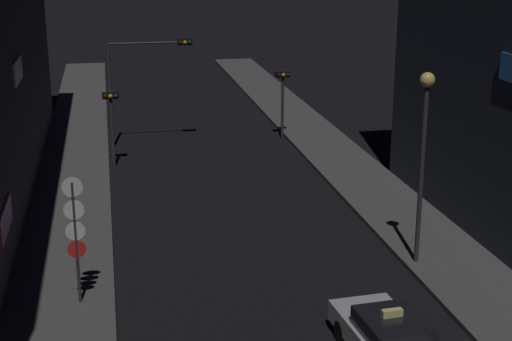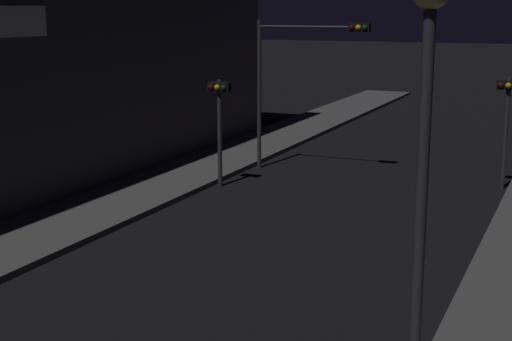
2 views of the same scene
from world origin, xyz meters
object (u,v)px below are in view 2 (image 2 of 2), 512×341
object	(u,v)px
traffic_light_left_kerb	(219,111)
traffic_light_right_kerb	(507,110)
street_lamp_near_block	(424,136)
traffic_light_overhead	(298,64)

from	to	relation	value
traffic_light_left_kerb	traffic_light_right_kerb	xyz separation A→B (m)	(9.35, 3.64, 0.07)
traffic_light_right_kerb	street_lamp_near_block	world-z (taller)	street_lamp_near_block
traffic_light_overhead	street_lamp_near_block	distance (m)	19.68
traffic_light_overhead	traffic_light_left_kerb	world-z (taller)	traffic_light_overhead
traffic_light_overhead	traffic_light_right_kerb	world-z (taller)	traffic_light_overhead
traffic_light_right_kerb	traffic_light_overhead	bearing A→B (deg)	-179.25
traffic_light_overhead	traffic_light_left_kerb	xyz separation A→B (m)	(-1.62, -3.54, -1.46)
traffic_light_left_kerb	street_lamp_near_block	world-z (taller)	street_lamp_near_block
street_lamp_near_block	traffic_light_overhead	bearing A→B (deg)	115.27
traffic_light_right_kerb	traffic_light_left_kerb	bearing A→B (deg)	-158.73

